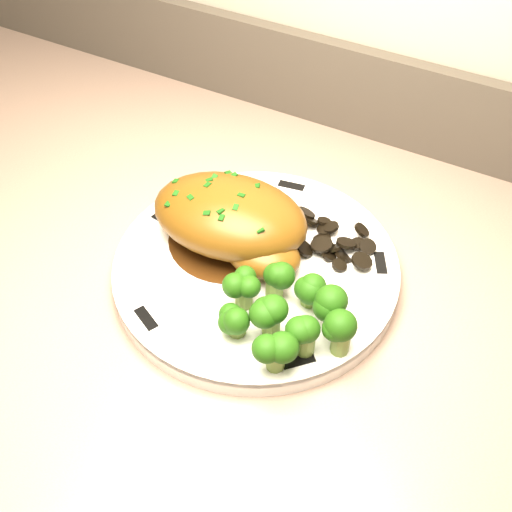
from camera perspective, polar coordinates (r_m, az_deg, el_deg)
The scene contains 11 objects.
counter at distance 1.20m, azimuth -13.90°, elevation -12.27°, with size 2.24×0.74×1.09m.
plate at distance 0.69m, azimuth -0.00°, elevation -1.16°, with size 0.30×0.30×0.02m, color white.
rim_accent_0 at distance 0.69m, azimuth 11.00°, elevation -0.62°, with size 0.03×0.01×0.00m, color black.
rim_accent_1 at distance 0.77m, azimuth 3.16°, elevation 6.24°, with size 0.03×0.01×0.00m, color black.
rim_accent_2 at distance 0.74m, azimuth -8.20°, elevation 3.91°, with size 0.03×0.01×0.00m, color black.
rim_accent_3 at distance 0.64m, azimuth -9.75°, elevation -5.51°, with size 0.03×0.01×0.00m, color black.
rim_accent_4 at distance 0.60m, azimuth 3.78°, elevation -9.30°, with size 0.03×0.01×0.00m, color black.
gravy_pool at distance 0.71m, azimuth -2.27°, elevation 1.62°, with size 0.14×0.14×0.00m, color #381D0A.
chicken_breast at distance 0.68m, azimuth -2.01°, elevation 3.20°, with size 0.19×0.13×0.07m.
mushroom_pile at distance 0.70m, azimuth 6.56°, elevation 1.14°, with size 0.09×0.07×0.02m.
broccoli_florets at distance 0.61m, azimuth 2.85°, elevation -5.16°, with size 0.13×0.11×0.04m.
Camera 1 is at (0.47, 1.28, 1.49)m, focal length 45.00 mm.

